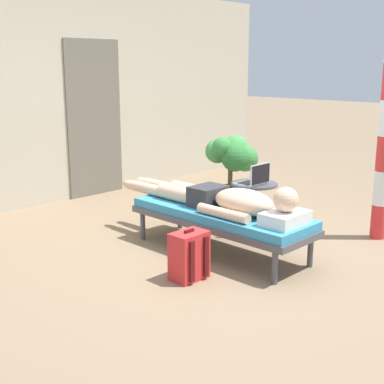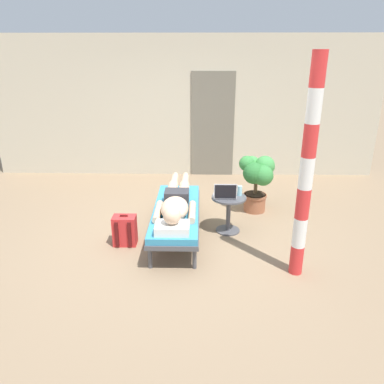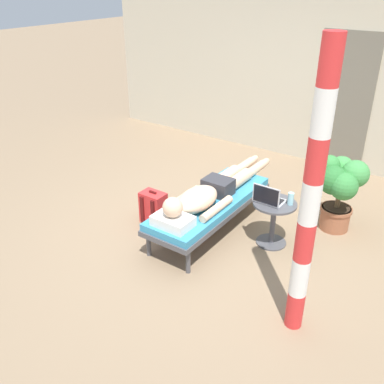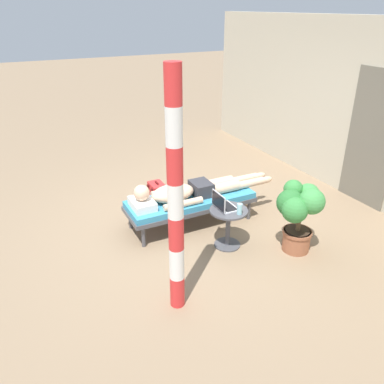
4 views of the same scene
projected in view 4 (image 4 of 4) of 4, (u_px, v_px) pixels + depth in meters
The scene contains 11 objects.
ground_plane at pixel (185, 224), 5.55m from camera, with size 40.00×40.00×0.00m, color #8C7256.
house_wall_back at pixel (351, 108), 6.12m from camera, with size 7.60×0.20×2.70m, color beige.
house_door_panel at pixel (371, 139), 5.77m from camera, with size 0.84×0.03×2.04m, color #6D6759.
lounge_chair at pixel (191, 202), 5.42m from camera, with size 0.62×1.82×0.42m.
person_reclining at pixel (189, 191), 5.33m from camera, with size 0.53×2.17×0.32m.
side_table at pixel (228, 221), 4.90m from camera, with size 0.48×0.48×0.52m.
laptop at pixel (223, 204), 4.83m from camera, with size 0.31×0.24×0.23m.
drink_glass at pixel (240, 209), 4.70m from camera, with size 0.06×0.06×0.14m, color #99D8E5.
backpack at pixel (158, 196), 5.92m from camera, with size 0.30×0.26×0.42m.
potted_plant at pixel (300, 210), 4.70m from camera, with size 0.56×0.62×0.91m.
porch_post at pixel (175, 200), 3.54m from camera, with size 0.15×0.15×2.43m.
Camera 4 is at (4.34, -2.06, 2.82)m, focal length 36.32 mm.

